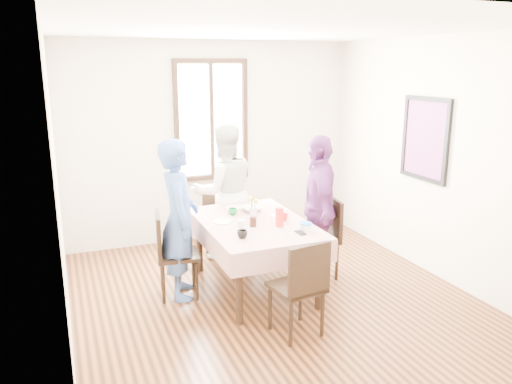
# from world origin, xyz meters

# --- Properties ---
(ground) EXTENTS (4.50, 4.50, 0.00)m
(ground) POSITION_xyz_m (0.00, 0.00, 0.00)
(ground) COLOR black
(ground) RESTS_ON ground
(back_wall) EXTENTS (4.00, 0.00, 4.00)m
(back_wall) POSITION_xyz_m (0.00, 2.25, 1.35)
(back_wall) COLOR beige
(back_wall) RESTS_ON ground
(right_wall) EXTENTS (0.00, 4.50, 4.50)m
(right_wall) POSITION_xyz_m (2.00, 0.00, 1.35)
(right_wall) COLOR beige
(right_wall) RESTS_ON ground
(window_frame) EXTENTS (1.02, 0.06, 1.62)m
(window_frame) POSITION_xyz_m (0.00, 2.23, 1.65)
(window_frame) COLOR black
(window_frame) RESTS_ON back_wall
(window_pane) EXTENTS (0.90, 0.02, 1.50)m
(window_pane) POSITION_xyz_m (0.00, 2.24, 1.65)
(window_pane) COLOR white
(window_pane) RESTS_ON back_wall
(art_poster) EXTENTS (0.04, 0.76, 0.96)m
(art_poster) POSITION_xyz_m (1.98, 0.30, 1.55)
(art_poster) COLOR red
(art_poster) RESTS_ON right_wall
(dining_table) EXTENTS (0.96, 1.49, 0.75)m
(dining_table) POSITION_xyz_m (-0.09, 0.42, 0.38)
(dining_table) COLOR black
(dining_table) RESTS_ON ground
(tablecloth) EXTENTS (1.08, 1.61, 0.01)m
(tablecloth) POSITION_xyz_m (-0.09, 0.42, 0.76)
(tablecloth) COLOR #540302
(tablecloth) RESTS_ON dining_table
(chair_left) EXTENTS (0.48, 0.48, 0.91)m
(chair_left) POSITION_xyz_m (-0.90, 0.56, 0.46)
(chair_left) COLOR black
(chair_left) RESTS_ON ground
(chair_right) EXTENTS (0.48, 0.48, 0.91)m
(chair_right) POSITION_xyz_m (0.71, 0.46, 0.46)
(chair_right) COLOR black
(chair_right) RESTS_ON ground
(chair_far) EXTENTS (0.46, 0.46, 0.91)m
(chair_far) POSITION_xyz_m (-0.09, 1.44, 0.46)
(chair_far) COLOR black
(chair_far) RESTS_ON ground
(chair_near) EXTENTS (0.48, 0.48, 0.91)m
(chair_near) POSITION_xyz_m (-0.09, -0.61, 0.46)
(chair_near) COLOR black
(chair_near) RESTS_ON ground
(person_left) EXTENTS (0.50, 0.67, 1.67)m
(person_left) POSITION_xyz_m (-0.87, 0.56, 0.84)
(person_left) COLOR #3A5898
(person_left) RESTS_ON ground
(person_far) EXTENTS (0.84, 0.66, 1.70)m
(person_far) POSITION_xyz_m (-0.09, 1.42, 0.85)
(person_far) COLOR silver
(person_far) RESTS_ON ground
(person_right) EXTENTS (0.71, 1.04, 1.65)m
(person_right) POSITION_xyz_m (0.69, 0.46, 0.82)
(person_right) COLOR #6A2F70
(person_right) RESTS_ON ground
(mug_black) EXTENTS (0.10, 0.10, 0.08)m
(mug_black) POSITION_xyz_m (-0.39, -0.02, 0.80)
(mug_black) COLOR black
(mug_black) RESTS_ON tablecloth
(mug_flag) EXTENTS (0.12, 0.12, 0.08)m
(mug_flag) POSITION_xyz_m (0.21, 0.32, 0.80)
(mug_flag) COLOR red
(mug_flag) RESTS_ON tablecloth
(mug_green) EXTENTS (0.11, 0.11, 0.08)m
(mug_green) POSITION_xyz_m (-0.22, 0.74, 0.80)
(mug_green) COLOR #0C7226
(mug_green) RESTS_ON tablecloth
(serving_bowl) EXTENTS (0.24, 0.24, 0.06)m
(serving_bowl) POSITION_xyz_m (0.03, 0.80, 0.79)
(serving_bowl) COLOR white
(serving_bowl) RESTS_ON tablecloth
(juice_carton) EXTENTS (0.06, 0.06, 0.20)m
(juice_carton) POSITION_xyz_m (0.09, 0.17, 0.86)
(juice_carton) COLOR red
(juice_carton) RESTS_ON tablecloth
(butter_tub) EXTENTS (0.13, 0.13, 0.06)m
(butter_tub) POSITION_xyz_m (0.29, -0.03, 0.79)
(butter_tub) COLOR white
(butter_tub) RESTS_ON tablecloth
(jam_jar) EXTENTS (0.07, 0.07, 0.10)m
(jam_jar) POSITION_xyz_m (-0.16, 0.28, 0.81)
(jam_jar) COLOR black
(jam_jar) RESTS_ON tablecloth
(drinking_glass) EXTENTS (0.08, 0.08, 0.11)m
(drinking_glass) POSITION_xyz_m (-0.32, 0.19, 0.82)
(drinking_glass) COLOR silver
(drinking_glass) RESTS_ON tablecloth
(smartphone) EXTENTS (0.07, 0.15, 0.01)m
(smartphone) POSITION_xyz_m (0.19, -0.10, 0.77)
(smartphone) COLOR black
(smartphone) RESTS_ON tablecloth
(flower_vase) EXTENTS (0.07, 0.07, 0.14)m
(flower_vase) POSITION_xyz_m (-0.08, 0.50, 0.83)
(flower_vase) COLOR silver
(flower_vase) RESTS_ON tablecloth
(plate_left) EXTENTS (0.20, 0.20, 0.01)m
(plate_left) POSITION_xyz_m (-0.41, 0.53, 0.77)
(plate_left) COLOR white
(plate_left) RESTS_ON tablecloth
(plate_right) EXTENTS (0.20, 0.20, 0.01)m
(plate_right) POSITION_xyz_m (0.23, 0.50, 0.77)
(plate_right) COLOR white
(plate_right) RESTS_ON tablecloth
(plate_far) EXTENTS (0.20, 0.20, 0.01)m
(plate_far) POSITION_xyz_m (-0.12, 0.99, 0.77)
(plate_far) COLOR white
(plate_far) RESTS_ON tablecloth
(butter_lid) EXTENTS (0.12, 0.12, 0.01)m
(butter_lid) POSITION_xyz_m (0.29, -0.03, 0.83)
(butter_lid) COLOR blue
(butter_lid) RESTS_ON butter_tub
(flower_bunch) EXTENTS (0.09, 0.09, 0.10)m
(flower_bunch) POSITION_xyz_m (-0.08, 0.50, 0.95)
(flower_bunch) COLOR yellow
(flower_bunch) RESTS_ON flower_vase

